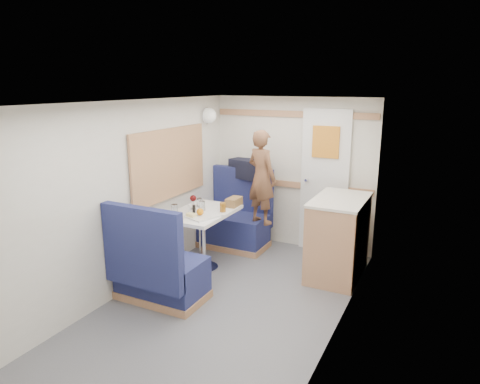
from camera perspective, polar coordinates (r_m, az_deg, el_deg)
The scene contains 28 objects.
floor at distance 4.18m, azimuth -4.40°, elevation -16.89°, with size 4.50×4.50×0.00m, color #515156.
ceiling at distance 3.58m, azimuth -5.01°, elevation 11.68°, with size 4.50×4.50×0.00m, color silver.
wall_back at distance 5.74m, azimuth 6.98°, elevation 2.51°, with size 2.20×0.02×2.00m, color silver.
wall_left at distance 4.41m, azimuth -17.03°, elevation -1.61°, with size 0.02×4.50×2.00m, color silver.
wall_right at distance 3.35m, azimuth 11.74°, elevation -6.25°, with size 0.02×4.50×2.00m, color silver.
oak_trim_low at distance 5.75m, azimuth 6.86°, elevation 1.01°, with size 2.15×0.02×0.08m, color #9E6F47.
oak_trim_high at distance 5.62m, azimuth 7.15°, elevation 10.28°, with size 2.15×0.02×0.08m, color #9E6F47.
side_window at distance 5.09m, azimuth -9.37°, elevation 3.79°, with size 0.04×1.30×0.72m, color #9AA289.
rear_door at distance 5.59m, azimuth 11.20°, elevation 1.72°, with size 0.62×0.12×1.86m.
dinette_table at distance 5.03m, azimuth -5.06°, elevation -4.26°, with size 0.62×0.92×0.72m.
bench_far at distance 5.83m, azimuth -0.56°, elevation -4.34°, with size 0.90×0.59×1.05m.
bench_near at distance 4.47m, azimuth -10.87°, elevation -10.60°, with size 0.90×0.59×1.05m.
ledge at distance 5.89m, azimuth 0.55°, elevation 1.73°, with size 0.90×0.14×0.04m, color #9E6F47.
dome_light at distance 5.71m, azimuth -4.21°, elevation 10.12°, with size 0.20×0.20×0.20m, color white.
galley_counter at distance 5.02m, azimuth 12.93°, elevation -5.84°, with size 0.57×0.92×0.92m.
person at distance 5.29m, azimuth 2.89°, elevation 1.98°, with size 0.43×0.28×1.17m, color brown.
duffel_bag at distance 5.83m, azimuth 1.23°, elevation 3.08°, with size 0.54×0.26×0.26m, color black.
tray at distance 4.78m, azimuth -4.84°, elevation -3.20°, with size 0.27×0.36×0.02m, color white.
orange_fruit at distance 4.77m, azimuth -5.35°, elevation -2.64°, with size 0.08×0.08×0.08m, color #E54C0A.
cheese_block at distance 4.74m, azimuth -6.52°, elevation -3.06°, with size 0.10×0.06×0.04m, color #EFD68A.
wine_glass at distance 5.05m, azimuth -6.28°, elevation -0.92°, with size 0.08×0.08×0.17m.
tumbler_left at distance 4.89m, azimuth -8.71°, elevation -2.31°, with size 0.07×0.07×0.12m, color silver.
tumbler_mid at distance 5.17m, azimuth -5.44°, elevation -1.39°, with size 0.06×0.06×0.10m, color silver.
tumbler_right at distance 4.99m, azimuth -5.09°, elevation -1.86°, with size 0.07×0.07×0.11m, color white.
beer_glass at distance 4.94m, azimuth -2.32°, elevation -2.04°, with size 0.07×0.07×0.11m, color #8B5414.
pepper_grinder at distance 4.93m, azimuth -6.17°, elevation -2.24°, with size 0.03×0.03×0.09m, color black.
salt_grinder at distance 4.95m, azimuth -6.80°, elevation -2.16°, with size 0.04×0.04×0.10m, color silver.
bread_loaf at distance 5.18m, azimuth -0.82°, elevation -1.31°, with size 0.13×0.24×0.10m, color brown.
Camera 1 is at (1.86, -3.05, 2.16)m, focal length 32.00 mm.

